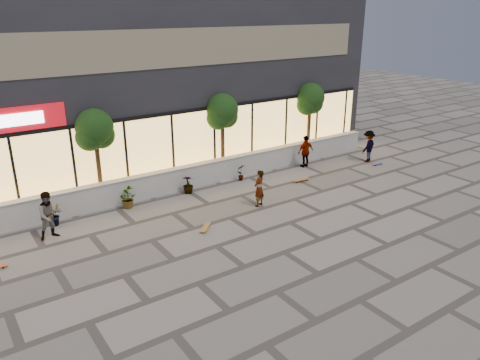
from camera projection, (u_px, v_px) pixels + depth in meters
ground at (284, 252)px, 15.51m from camera, size 80.00×80.00×0.00m
planter_wall at (184, 178)px, 20.73m from camera, size 22.00×0.42×1.04m
retail_building at (130, 78)px, 23.67m from camera, size 24.00×9.17×8.50m
shrub_b at (55, 215)px, 17.32m from camera, size 0.57×0.57×0.81m
shrub_c at (127, 198)px, 18.81m from camera, size 0.68×0.77×0.81m
shrub_d at (188, 184)px, 20.30m from camera, size 0.64×0.64×0.81m
shrub_e at (241, 172)px, 21.78m from camera, size 0.46×0.35×0.81m
tree_midwest at (95, 132)px, 18.55m from camera, size 1.60×1.50×3.92m
tree_mideast at (222, 113)px, 21.74m from camera, size 1.60×1.50×3.92m
tree_east at (310, 101)px, 24.66m from camera, size 1.60×1.50×3.92m
skater_center at (259, 188)px, 18.87m from camera, size 0.65×0.55×1.53m
skater_left at (50, 215)px, 16.20m from camera, size 0.91×0.75×1.73m
skater_right_near at (306, 151)px, 23.49m from camera, size 0.95×0.40×1.63m
skater_right_far at (368, 146)px, 24.32m from camera, size 1.19×0.87×1.66m
skateboard_center at (205, 227)px, 17.08m from camera, size 0.74×0.72×0.10m
skateboard_right_near at (301, 180)px, 21.75m from camera, size 0.87×0.28×0.10m
skateboard_right_far at (378, 164)px, 24.04m from camera, size 0.69×0.19×0.08m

